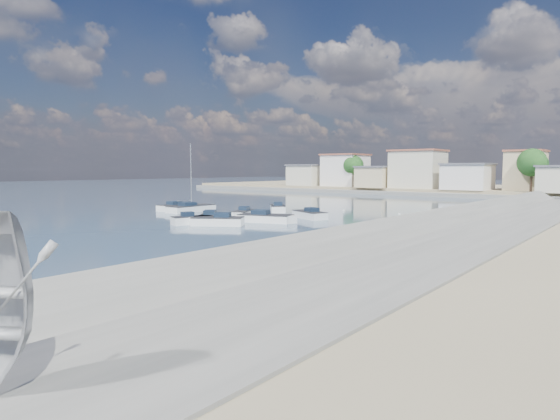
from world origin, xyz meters
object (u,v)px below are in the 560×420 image
at_px(motorboat_h, 268,219).
at_px(sailboat, 193,208).
at_px(motorboat_b, 193,220).
at_px(motorboat_c, 308,215).
at_px(motorboat_g, 242,215).
at_px(motorboat_f, 278,209).
at_px(motorboat_d, 215,222).
at_px(motorboat_e, 179,207).
at_px(motorboat_a, 211,218).

height_order(motorboat_h, sailboat, sailboat).
bearing_deg(motorboat_b, motorboat_c, 64.39).
relative_size(motorboat_g, sailboat, 0.52).
relative_size(motorboat_f, motorboat_g, 0.96).
bearing_deg(motorboat_h, motorboat_d, -114.18).
bearing_deg(motorboat_e, sailboat, -0.25).
height_order(motorboat_f, sailboat, sailboat).
height_order(motorboat_c, motorboat_d, same).
bearing_deg(motorboat_f, motorboat_b, -81.44).
bearing_deg(motorboat_f, motorboat_h, -55.03).
bearing_deg(motorboat_c, motorboat_f, 151.14).
distance_m(motorboat_c, sailboat, 16.87).
height_order(motorboat_c, motorboat_g, same).
bearing_deg(sailboat, motorboat_h, -11.97).
height_order(motorboat_a, motorboat_e, same).
xyz_separation_m(motorboat_c, motorboat_d, (-3.27, -11.27, -0.00)).
xyz_separation_m(motorboat_a, motorboat_d, (2.87, -2.13, -0.00)).
relative_size(motorboat_a, sailboat, 0.57).
xyz_separation_m(motorboat_b, motorboat_d, (2.45, 0.67, -0.00)).
relative_size(motorboat_b, sailboat, 0.48).
distance_m(motorboat_a, motorboat_f, 13.81).
distance_m(motorboat_b, motorboat_h, 7.71).
distance_m(motorboat_d, motorboat_f, 16.54).
xyz_separation_m(motorboat_e, motorboat_h, (18.68, -3.36, 0.00)).
height_order(motorboat_b, motorboat_c, same).
xyz_separation_m(motorboat_c, motorboat_g, (-6.11, -4.37, 0.00)).
height_order(motorboat_a, motorboat_c, same).
bearing_deg(motorboat_g, motorboat_a, -90.45).
xyz_separation_m(motorboat_b, motorboat_c, (5.72, 11.94, 0.00)).
bearing_deg(motorboat_c, motorboat_h, -98.44).
bearing_deg(motorboat_d, motorboat_h, 65.82).
distance_m(motorboat_d, motorboat_g, 7.46).
relative_size(motorboat_f, sailboat, 0.50).
relative_size(motorboat_a, motorboat_c, 0.94).
distance_m(motorboat_b, sailboat, 14.39).
bearing_deg(motorboat_a, motorboat_e, 153.97).
relative_size(motorboat_d, motorboat_e, 0.85).
xyz_separation_m(motorboat_a, motorboat_h, (5.26, 3.19, -0.00)).
bearing_deg(motorboat_e, motorboat_f, 32.03).
relative_size(motorboat_c, motorboat_h, 0.86).
height_order(motorboat_a, motorboat_g, same).
relative_size(motorboat_a, motorboat_h, 0.81).
relative_size(motorboat_d, motorboat_g, 1.14).
height_order(motorboat_a, motorboat_f, same).
distance_m(motorboat_h, sailboat, 16.14).
bearing_deg(sailboat, motorboat_c, 8.85).
distance_m(motorboat_c, motorboat_e, 19.73).
xyz_separation_m(motorboat_d, motorboat_g, (-2.84, 6.90, 0.00)).
bearing_deg(motorboat_d, motorboat_c, 73.81).
bearing_deg(motorboat_e, motorboat_a, -26.03).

